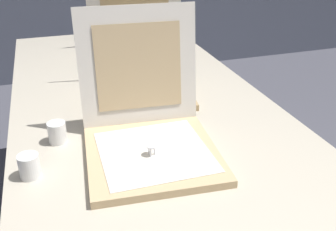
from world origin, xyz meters
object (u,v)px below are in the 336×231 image
at_px(pizza_box_front, 149,133).
at_px(cup_white_near_center, 57,132).
at_px(pizza_box_middle, 140,77).
at_px(table, 148,123).
at_px(pizza_box_back, 136,38).
at_px(cup_white_near_left, 29,166).

relative_size(pizza_box_front, cup_white_near_center, 6.93).
bearing_deg(pizza_box_middle, table, -87.93).
relative_size(pizza_box_middle, cup_white_near_center, 6.38).
distance_m(pizza_box_back, cup_white_near_left, 1.11).
bearing_deg(pizza_box_back, pizza_box_middle, -110.33).
height_order(pizza_box_front, pizza_box_middle, pizza_box_middle).
height_order(table, pizza_box_back, pizza_box_back).
xyz_separation_m(table, pizza_box_middle, (0.02, 0.19, 0.10)).
relative_size(pizza_box_back, cup_white_near_center, 6.38).
bearing_deg(cup_white_near_center, cup_white_near_left, -116.93).
bearing_deg(pizza_box_back, cup_white_near_left, -125.99).
relative_size(pizza_box_middle, cup_white_near_left, 6.38).
xyz_separation_m(table, pizza_box_front, (-0.06, -0.24, 0.10)).
height_order(table, pizza_box_middle, pizza_box_middle).
relative_size(pizza_box_front, pizza_box_middle, 1.09).
bearing_deg(pizza_box_middle, pizza_box_front, -92.84).
relative_size(pizza_box_middle, pizza_box_back, 1.00).
xyz_separation_m(pizza_box_front, cup_white_near_left, (-0.33, -0.03, -0.02)).
relative_size(pizza_box_back, cup_white_near_left, 6.38).
bearing_deg(cup_white_near_center, pizza_box_front, -26.87).
distance_m(pizza_box_middle, pizza_box_back, 0.53).
xyz_separation_m(cup_white_near_center, cup_white_near_left, (-0.08, -0.16, 0.00)).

